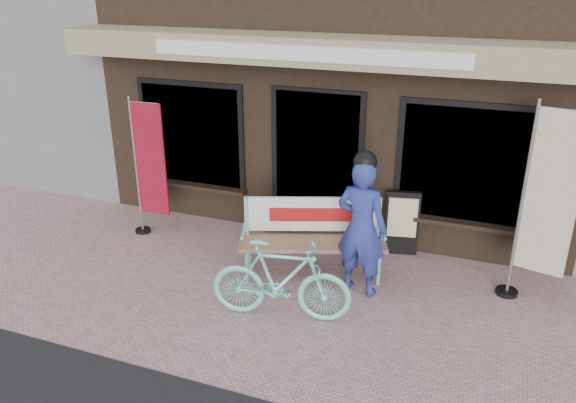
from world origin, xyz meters
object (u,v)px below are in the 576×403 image
at_px(person, 362,225).
at_px(bench, 313,231).
at_px(bicycle, 281,280).
at_px(menu_stand, 402,222).
at_px(nobori_cream, 545,205).
at_px(nobori_red, 148,167).

bearing_deg(person, bench, 169.33).
bearing_deg(bicycle, menu_stand, -36.19).
height_order(bench, nobori_cream, nobori_cream).
relative_size(nobori_red, nobori_cream, 0.86).
height_order(person, bicycle, person).
xyz_separation_m(bicycle, nobori_cream, (2.64, 1.37, 0.76)).
bearing_deg(person, nobori_red, -179.90).
relative_size(person, nobori_cream, 0.75).
distance_m(person, nobori_cream, 2.05).
xyz_separation_m(bench, menu_stand, (0.98, 0.93, -0.12)).
distance_m(bicycle, nobori_cream, 3.08).
xyz_separation_m(bench, person, (0.68, -0.24, 0.30)).
xyz_separation_m(bench, nobori_cream, (2.64, 0.26, 0.65)).
height_order(bicycle, menu_stand, bicycle).
height_order(bench, nobori_red, nobori_red).
bearing_deg(nobori_cream, nobori_red, -166.32).
relative_size(nobori_red, menu_stand, 2.24).
height_order(bicycle, nobori_red, nobori_red).
height_order(nobori_red, menu_stand, nobori_red).
bearing_deg(nobori_cream, bench, -160.70).
distance_m(person, bicycle, 1.18).
height_order(bench, bicycle, bench).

